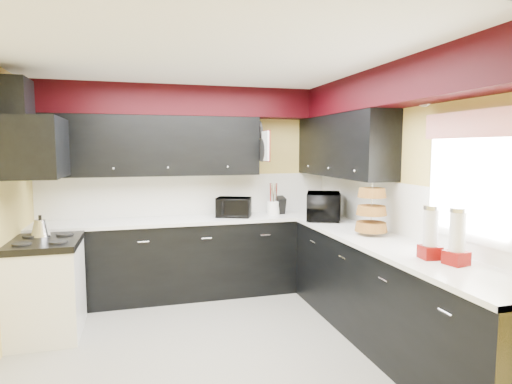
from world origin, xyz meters
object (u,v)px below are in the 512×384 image
(knife_block, at_px, (280,205))
(kettle, at_px, (40,228))
(microwave, at_px, (324,206))
(utensil_crock, at_px, (273,208))
(toaster_oven, at_px, (234,207))

(knife_block, bearing_deg, kettle, -168.96)
(microwave, relative_size, utensil_crock, 3.37)
(microwave, xyz_separation_m, knife_block, (-0.36, 0.52, -0.05))
(toaster_oven, relative_size, utensil_crock, 2.42)
(kettle, bearing_deg, utensil_crock, 12.78)
(microwave, distance_m, utensil_crock, 0.69)
(microwave, bearing_deg, kettle, 115.47)
(microwave, distance_m, kettle, 3.03)
(utensil_crock, relative_size, knife_block, 0.77)
(toaster_oven, bearing_deg, microwave, -3.13)
(microwave, relative_size, kettle, 3.13)
(toaster_oven, distance_m, microwave, 1.08)
(toaster_oven, relative_size, knife_block, 1.86)
(microwave, bearing_deg, utensil_crock, 65.87)
(toaster_oven, bearing_deg, knife_block, 27.67)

